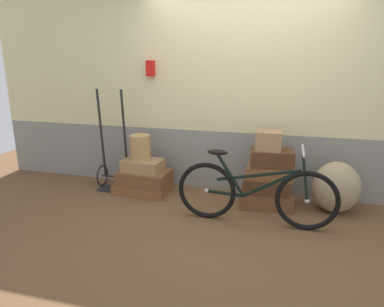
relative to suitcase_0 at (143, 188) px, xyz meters
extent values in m
cube|color=brown|center=(1.26, -0.39, -0.09)|extent=(9.09, 5.20, 0.06)
cube|color=gray|center=(1.26, 0.46, 0.34)|extent=(7.09, 0.20, 0.80)
cube|color=beige|center=(1.26, 0.46, 1.70)|extent=(7.09, 0.20, 1.92)
cube|color=red|center=(0.04, 0.32, 1.54)|extent=(0.10, 0.08, 0.20)
cube|color=brown|center=(0.00, 0.00, 0.00)|extent=(0.72, 0.46, 0.11)
cube|color=brown|center=(0.03, 0.00, 0.15)|extent=(0.67, 0.48, 0.19)
cube|color=#9E754C|center=(0.02, 0.00, 0.32)|extent=(0.53, 0.37, 0.15)
cube|color=brown|center=(1.62, 0.00, 0.04)|extent=(0.64, 0.50, 0.19)
cube|color=#4C2D19|center=(1.61, -0.02, 0.22)|extent=(0.55, 0.43, 0.18)
cube|color=brown|center=(1.65, -0.02, 0.38)|extent=(0.55, 0.40, 0.14)
cube|color=#4C2D19|center=(1.65, -0.01, 0.55)|extent=(0.52, 0.38, 0.20)
cube|color=#9E754C|center=(1.61, -0.03, 0.76)|extent=(0.30, 0.24, 0.22)
cylinder|color=#A8844C|center=(0.00, -0.01, 0.56)|extent=(0.26, 0.26, 0.33)
torus|color=black|center=(-0.63, 0.08, 0.09)|extent=(0.02, 0.30, 0.30)
torus|color=black|center=(-0.23, 0.08, 0.09)|extent=(0.02, 0.30, 0.30)
cylinder|color=black|center=(-0.43, 0.08, 0.09)|extent=(0.40, 0.02, 0.02)
cylinder|color=black|center=(-0.60, 0.08, 0.69)|extent=(0.03, 0.10, 1.19)
cylinder|color=black|center=(-0.26, 0.08, 0.69)|extent=(0.03, 0.10, 1.19)
cube|color=black|center=(-0.43, -0.03, -0.05)|extent=(0.36, 0.22, 0.02)
ellipsoid|color=#9E8966|center=(2.39, 0.02, 0.24)|extent=(0.53, 0.45, 0.60)
torus|color=black|center=(0.99, -0.53, 0.27)|extent=(0.64, 0.06, 0.64)
sphere|color=#B2B2B7|center=(0.99, -0.53, 0.27)|extent=(0.05, 0.05, 0.05)
torus|color=black|center=(2.04, -0.53, 0.27)|extent=(0.64, 0.06, 0.64)
sphere|color=#B2B2B7|center=(2.04, -0.53, 0.27)|extent=(0.05, 0.05, 0.05)
cube|color=black|center=(1.68, -0.53, 0.42)|extent=(0.59, 0.03, 0.36)
cube|color=black|center=(1.25, -0.53, 0.47)|extent=(0.31, 0.03, 0.46)
cube|color=black|center=(1.19, -0.53, 0.26)|extent=(0.40, 0.03, 0.04)
cube|color=black|center=(1.53, -0.53, 0.50)|extent=(0.86, 0.03, 0.20)
cube|color=black|center=(2.00, -0.53, 0.51)|extent=(0.11, 0.03, 0.50)
ellipsoid|color=black|center=(1.10, -0.53, 0.71)|extent=(0.22, 0.09, 0.06)
cylinder|color=#A5A5AD|center=(1.96, -0.53, 0.79)|extent=(0.03, 0.46, 0.02)
camera|label=1|loc=(1.77, -4.02, 1.69)|focal=32.60mm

